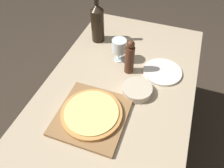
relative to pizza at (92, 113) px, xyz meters
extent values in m
plane|color=#382D23|center=(0.06, 0.16, -0.79)|extent=(12.00, 12.00, 0.00)
cube|color=tan|center=(0.06, 0.16, -0.04)|extent=(0.79, 1.49, 0.03)
cylinder|color=brown|center=(-0.28, 0.84, -0.43)|extent=(0.06, 0.06, 0.73)
cylinder|color=brown|center=(0.39, 0.84, -0.43)|extent=(0.06, 0.06, 0.73)
cube|color=olive|center=(0.00, 0.00, -0.02)|extent=(0.32, 0.33, 0.02)
cylinder|color=#C68947|center=(0.00, 0.00, 0.00)|extent=(0.29, 0.29, 0.02)
cylinder|color=#EAD67A|center=(0.00, 0.00, 0.01)|extent=(0.26, 0.26, 0.01)
cylinder|color=black|center=(-0.20, 0.58, 0.08)|extent=(0.08, 0.08, 0.21)
cone|color=black|center=(-0.20, 0.58, 0.20)|extent=(0.08, 0.08, 0.04)
cylinder|color=#4C2819|center=(0.08, 0.36, 0.05)|extent=(0.05, 0.05, 0.17)
sphere|color=#4C2819|center=(0.08, 0.36, 0.16)|extent=(0.04, 0.04, 0.04)
cylinder|color=silver|center=(-0.01, 0.43, -0.03)|extent=(0.06, 0.06, 0.00)
cylinder|color=silver|center=(-0.01, 0.43, 0.01)|extent=(0.01, 0.01, 0.06)
cylinder|color=silver|center=(-0.01, 0.43, 0.07)|extent=(0.08, 0.08, 0.08)
cylinder|color=beige|center=(0.16, 0.22, -0.01)|extent=(0.16, 0.16, 0.04)
cylinder|color=silver|center=(0.26, 0.41, -0.02)|extent=(0.22, 0.22, 0.01)
camera|label=1|loc=(0.29, -0.52, 0.85)|focal=35.00mm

